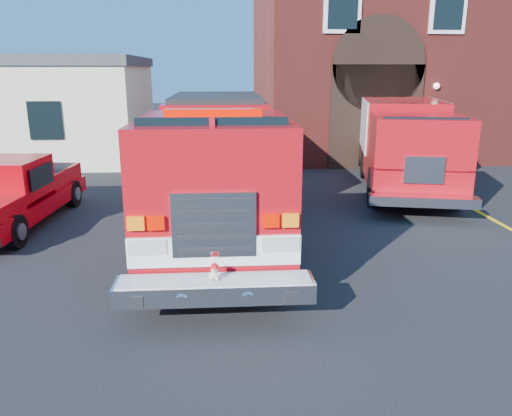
{
  "coord_description": "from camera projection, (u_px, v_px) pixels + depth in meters",
  "views": [
    {
      "loc": [
        -0.73,
        -10.22,
        3.82
      ],
      "look_at": [
        0.0,
        -1.2,
        1.3
      ],
      "focal_mm": 35.0,
      "sensor_mm": 36.0,
      "label": 1
    }
  ],
  "objects": [
    {
      "name": "ground",
      "position": [
        252.0,
        251.0,
        10.89
      ],
      "size": [
        100.0,
        100.0,
        0.0
      ],
      "primitive_type": "plane",
      "color": "black",
      "rests_on": "ground"
    },
    {
      "name": "parking_stripe_near",
      "position": [
        510.0,
        229.0,
        12.36
      ],
      "size": [
        0.12,
        3.0,
        0.01
      ],
      "primitive_type": "cube",
      "color": "yellow",
      "rests_on": "ground"
    },
    {
      "name": "parking_stripe_mid",
      "position": [
        454.0,
        199.0,
        15.24
      ],
      "size": [
        0.12,
        3.0,
        0.01
      ],
      "primitive_type": "cube",
      "color": "yellow",
      "rests_on": "ground"
    },
    {
      "name": "parking_stripe_far",
      "position": [
        416.0,
        178.0,
        18.12
      ],
      "size": [
        0.12,
        3.0,
        0.01
      ],
      "primitive_type": "cube",
      "color": "yellow",
      "rests_on": "ground"
    },
    {
      "name": "fire_station",
      "position": [
        417.0,
        60.0,
        23.88
      ],
      "size": [
        15.2,
        10.2,
        8.45
      ],
      "color": "maroon",
      "rests_on": "ground"
    },
    {
      "name": "side_building",
      "position": [
        28.0,
        107.0,
        22.08
      ],
      "size": [
        10.2,
        8.2,
        4.35
      ],
      "color": "#E9EBC1",
      "rests_on": "ground"
    },
    {
      "name": "fire_engine",
      "position": [
        216.0,
        162.0,
        12.17
      ],
      "size": [
        3.0,
        10.27,
        3.15
      ],
      "color": "black",
      "rests_on": "ground"
    },
    {
      "name": "pickup_truck",
      "position": [
        12.0,
        193.0,
        12.5
      ],
      "size": [
        2.37,
        5.45,
        1.74
      ],
      "color": "black",
      "rests_on": "ground"
    },
    {
      "name": "secondary_truck",
      "position": [
        404.0,
        140.0,
        16.73
      ],
      "size": [
        4.53,
        8.97,
        2.79
      ],
      "color": "black",
      "rests_on": "ground"
    }
  ]
}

